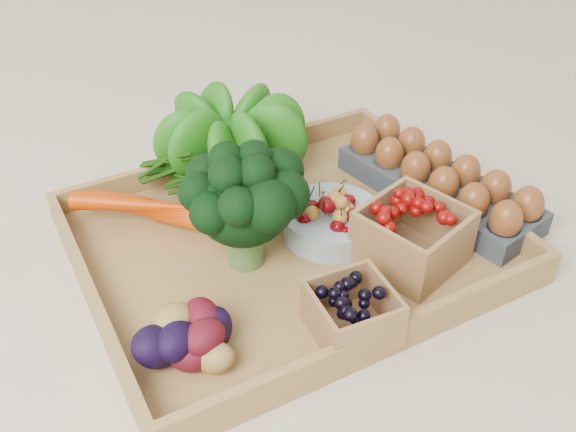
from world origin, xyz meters
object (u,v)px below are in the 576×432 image
cherry_bowl (332,222)px  egg_carton (437,189)px  tray (288,246)px  broccoli (244,224)px

cherry_bowl → egg_carton: same height
tray → egg_carton: (0.25, -0.02, 0.03)m
tray → cherry_bowl: cherry_bowl is taller
tray → cherry_bowl: (0.06, -0.01, 0.03)m
broccoli → tray: bearing=6.9°
tray → egg_carton: size_ratio=1.75×
broccoli → egg_carton: bearing=-1.5°
egg_carton → cherry_bowl: bearing=166.8°
broccoli → egg_carton: (0.31, -0.01, -0.04)m
broccoli → cherry_bowl: (0.13, -0.00, -0.04)m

